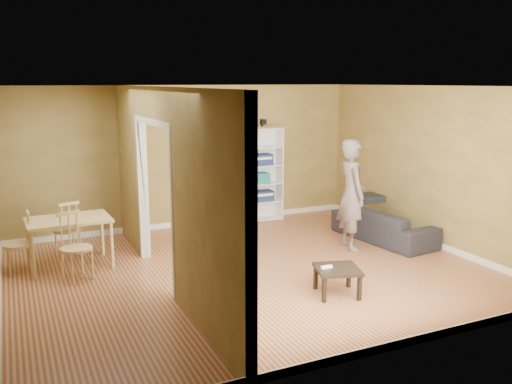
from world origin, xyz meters
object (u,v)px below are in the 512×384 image
Objects in this scene: person at (352,185)px; bookshelf at (261,174)px; chair_far at (67,228)px; chair_left at (18,243)px; chair_near at (76,247)px; sofa at (384,220)px; coffee_table at (337,272)px; dining_table at (68,224)px.

bookshelf is at bearing 22.58° from person.
bookshelf is 2.03× the size of chair_far.
chair_left is 0.94× the size of chair_near.
chair_near is at bearing 94.99° from person.
chair_left is (-5.68, 0.85, 0.08)m from sofa.
chair_far is (-4.20, 1.49, -0.60)m from person.
bookshelf is at bearing 23.71° from sofa.
chair_far is (-2.93, 3.06, 0.14)m from coffee_table.
dining_table reaches higher than coffee_table.
person reaches higher than dining_table.
chair_near reaches higher than chair_far.
dining_table is 1.30× the size of chair_far.
bookshelf is 3.95m from dining_table.
chair_near reaches higher than sofa.
chair_near reaches higher than chair_left.
sofa is 2.57m from bookshelf.
chair_near is at bearing 46.54° from chair_left.
sofa is at bearing -22.84° from chair_near.
chair_left reaches higher than coffee_table.
coffee_table is at bearing 52.58° from chair_left.
coffee_table is 0.60× the size of chair_far.
person is 4.35m from dining_table.
dining_table is (-3.71, -1.33, -0.26)m from bookshelf.
chair_far is at bearing -167.62° from bookshelf.
person is 4.26m from chair_near.
bookshelf is 3.99m from coffee_table.
chair_near reaches higher than dining_table.
chair_near is (-3.69, -1.93, -0.44)m from bookshelf.
bookshelf is (-0.51, 2.30, -0.14)m from person.
sofa is 3.54× the size of coffee_table.
chair_near reaches higher than coffee_table.
chair_near is at bearing -152.42° from bookshelf.
person is 2.36m from bookshelf.
chair_left is at bearing -163.44° from bookshelf.
sofa is 1.04m from person.
sofa is 5.07m from dining_table.
coffee_table is at bearing -53.69° from chair_near.
bookshelf is 4.19m from chair_near.
sofa is at bearing 150.77° from chair_far.
bookshelf is 3.37× the size of coffee_table.
chair_left is at bearing 177.92° from dining_table.
person reaches higher than coffee_table.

